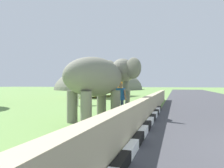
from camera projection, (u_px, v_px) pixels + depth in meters
The scene contains 7 objects.
striped_curb at pixel (135, 144), 5.04m from camera, with size 16.20×0.20×0.24m.
barrier_parapet at pixel (139, 114), 7.37m from camera, with size 28.00×0.36×1.00m, color tan.
elephant at pixel (101, 78), 9.10m from camera, with size 4.01×3.29×2.87m.
person_handler at pixel (120, 98), 10.01m from camera, with size 0.33×0.67×1.66m.
bus_orange at pixel (102, 81), 26.51m from camera, with size 8.98×3.80×3.50m.
cow_near at pixel (83, 94), 15.35m from camera, with size 1.74×1.50×1.23m.
hill_east at pixel (100, 89), 64.35m from camera, with size 32.57×26.06×13.80m.
Camera 1 is at (-5.33, 3.27, 1.58)m, focal length 32.83 mm.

